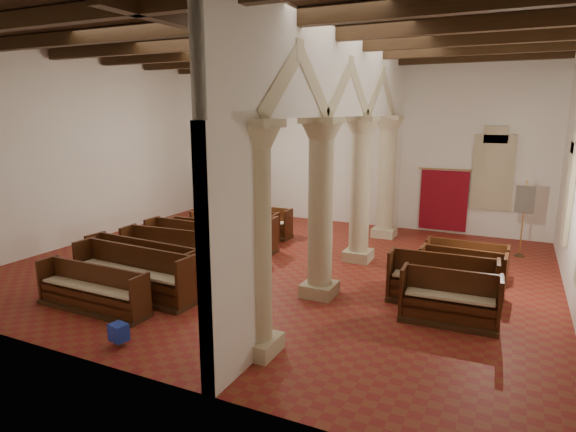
# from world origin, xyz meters

# --- Properties ---
(floor) EXTENTS (14.00, 14.00, 0.00)m
(floor) POSITION_xyz_m (0.00, 0.00, 0.00)
(floor) COLOR maroon
(floor) RESTS_ON ground
(ceiling) EXTENTS (14.00, 14.00, 0.00)m
(ceiling) POSITION_xyz_m (0.00, 0.00, 6.00)
(ceiling) COLOR #322010
(ceiling) RESTS_ON wall_back
(wall_back) EXTENTS (14.00, 0.02, 6.00)m
(wall_back) POSITION_xyz_m (0.00, 6.00, 3.00)
(wall_back) COLOR white
(wall_back) RESTS_ON floor
(wall_front) EXTENTS (14.00, 0.02, 6.00)m
(wall_front) POSITION_xyz_m (0.00, -6.00, 3.00)
(wall_front) COLOR white
(wall_front) RESTS_ON floor
(wall_left) EXTENTS (0.02, 12.00, 6.00)m
(wall_left) POSITION_xyz_m (-7.00, 0.00, 3.00)
(wall_left) COLOR white
(wall_left) RESTS_ON floor
(ceiling_beams) EXTENTS (13.80, 11.80, 0.30)m
(ceiling_beams) POSITION_xyz_m (0.00, 0.00, 5.82)
(ceiling_beams) COLOR #3C2713
(ceiling_beams) RESTS_ON wall_back
(arcade) EXTENTS (0.90, 11.90, 6.00)m
(arcade) POSITION_xyz_m (1.80, 0.00, 3.56)
(arcade) COLOR #BDAE8C
(arcade) RESTS_ON floor
(window_right_b) EXTENTS (0.03, 1.00, 2.20)m
(window_right_b) POSITION_xyz_m (6.98, 2.50, 2.20)
(window_right_b) COLOR #316F5C
(window_right_b) RESTS_ON wall_right
(window_back) EXTENTS (1.00, 0.03, 2.20)m
(window_back) POSITION_xyz_m (5.00, 5.98, 2.20)
(window_back) COLOR #316F5C
(window_back) RESTS_ON wall_back
(pipe_organ) EXTENTS (2.10, 0.85, 4.40)m
(pipe_organ) POSITION_xyz_m (-4.50, 5.50, 1.37)
(pipe_organ) COLOR #3C2713
(pipe_organ) RESTS_ON floor
(lectern) EXTENTS (0.63, 0.66, 1.34)m
(lectern) POSITION_xyz_m (-3.98, 4.31, 0.55)
(lectern) COLOR #3B1F13
(lectern) RESTS_ON floor
(dossal_curtain) EXTENTS (1.80, 0.07, 2.17)m
(dossal_curtain) POSITION_xyz_m (3.50, 5.92, 1.17)
(dossal_curtain) COLOR maroon
(dossal_curtain) RESTS_ON floor
(processional_banner) EXTENTS (0.52, 0.66, 2.27)m
(processional_banner) POSITION_xyz_m (6.00, 3.93, 0.78)
(processional_banner) COLOR #3C2713
(processional_banner) RESTS_ON floor
(hymnal_box_a) EXTENTS (0.36, 0.32, 0.32)m
(hymnal_box_a) POSITION_xyz_m (-0.59, -5.36, 0.26)
(hymnal_box_a) COLOR navy
(hymnal_box_a) RESTS_ON floor
(hymnal_box_b) EXTENTS (0.43, 0.38, 0.36)m
(hymnal_box_b) POSITION_xyz_m (-0.67, -3.06, 0.28)
(hymnal_box_b) COLOR #15148E
(hymnal_box_b) RESTS_ON floor
(hymnal_box_c) EXTENTS (0.35, 0.32, 0.28)m
(hymnal_box_c) POSITION_xyz_m (-0.34, -0.11, 0.24)
(hymnal_box_c) COLOR navy
(hymnal_box_c) RESTS_ON floor
(tube_heater_a) EXTENTS (0.94, 0.20, 0.09)m
(tube_heater_a) POSITION_xyz_m (-2.52, -3.68, 0.16)
(tube_heater_a) COLOR white
(tube_heater_a) RESTS_ON floor
(tube_heater_b) EXTENTS (1.06, 0.41, 0.11)m
(tube_heater_b) POSITION_xyz_m (-2.05, -3.18, 0.16)
(tube_heater_b) COLOR white
(tube_heater_b) RESTS_ON floor
(nave_pew_0) EXTENTS (2.79, 0.69, 0.98)m
(nave_pew_0) POSITION_xyz_m (-2.29, -4.37, 0.32)
(nave_pew_0) COLOR #3C2713
(nave_pew_0) RESTS_ON floor
(nave_pew_1) EXTENTS (3.27, 0.94, 1.15)m
(nave_pew_1) POSITION_xyz_m (-2.05, -3.39, 0.38)
(nave_pew_1) COLOR #3C2713
(nave_pew_1) RESTS_ON floor
(nave_pew_2) EXTENTS (3.37, 0.96, 1.11)m
(nave_pew_2) POSITION_xyz_m (-2.37, -2.75, 0.36)
(nave_pew_2) COLOR #3C2713
(nave_pew_2) RESTS_ON floor
(nave_pew_3) EXTENTS (3.09, 0.94, 1.14)m
(nave_pew_3) POSITION_xyz_m (-2.28, -1.61, 0.38)
(nave_pew_3) COLOR #3C2713
(nave_pew_3) RESTS_ON floor
(nave_pew_4) EXTENTS (3.12, 0.80, 1.12)m
(nave_pew_4) POSITION_xyz_m (-2.39, -0.60, 0.37)
(nave_pew_4) COLOR #3C2713
(nave_pew_4) RESTS_ON floor
(nave_pew_5) EXTENTS (2.84, 0.88, 1.04)m
(nave_pew_5) POSITION_xyz_m (-2.32, 0.12, 0.34)
(nave_pew_5) COLOR #3C2713
(nave_pew_5) RESTS_ON floor
(nave_pew_6) EXTENTS (2.83, 0.76, 1.11)m
(nave_pew_6) POSITION_xyz_m (-2.05, 0.99, 0.37)
(nave_pew_6) COLOR #3C2713
(nave_pew_6) RESTS_ON floor
(nave_pew_7) EXTENTS (2.84, 0.82, 1.01)m
(nave_pew_7) POSITION_xyz_m (-2.47, 1.94, 0.33)
(nave_pew_7) COLOR #3C2713
(nave_pew_7) RESTS_ON floor
(nave_pew_8) EXTENTS (3.19, 0.75, 1.02)m
(nave_pew_8) POSITION_xyz_m (-2.54, 2.73, 0.34)
(nave_pew_8) COLOR #3C2713
(nave_pew_8) RESTS_ON floor
(aisle_pew_0) EXTENTS (1.94, 0.79, 1.08)m
(aisle_pew_0) POSITION_xyz_m (4.71, -1.79, 0.37)
(aisle_pew_0) COLOR #3C2713
(aisle_pew_0) RESTS_ON floor
(aisle_pew_1) EXTENTS (2.33, 0.84, 1.12)m
(aisle_pew_1) POSITION_xyz_m (4.42, -0.85, 0.38)
(aisle_pew_1) COLOR #3C2713
(aisle_pew_1) RESTS_ON floor
(aisle_pew_2) EXTENTS (1.89, 0.80, 1.10)m
(aisle_pew_2) POSITION_xyz_m (4.77, -0.18, 0.37)
(aisle_pew_2) COLOR #3C2713
(aisle_pew_2) RESTS_ON floor
(aisle_pew_3) EXTENTS (1.99, 0.71, 0.98)m
(aisle_pew_3) POSITION_xyz_m (4.75, 1.08, 0.33)
(aisle_pew_3) COLOR #3C2713
(aisle_pew_3) RESTS_ON floor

